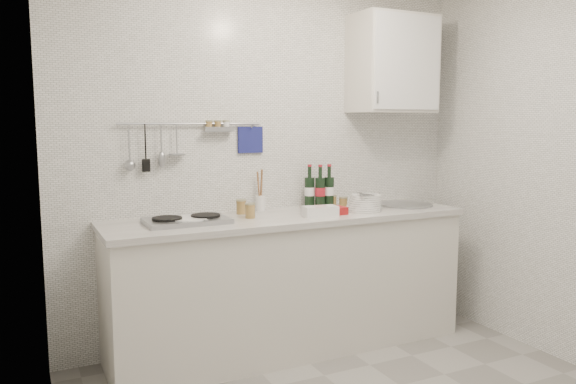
# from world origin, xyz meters

# --- Properties ---
(back_wall) EXTENTS (3.00, 0.02, 2.50)m
(back_wall) POSITION_xyz_m (0.00, 1.40, 1.25)
(back_wall) COLOR silver
(back_wall) RESTS_ON floor
(wall_left) EXTENTS (0.02, 2.80, 2.50)m
(wall_left) POSITION_xyz_m (-1.50, 0.00, 1.25)
(wall_left) COLOR silver
(wall_left) RESTS_ON floor
(counter) EXTENTS (2.44, 0.64, 0.96)m
(counter) POSITION_xyz_m (0.01, 1.10, 0.43)
(counter) COLOR beige
(counter) RESTS_ON floor
(wall_rail) EXTENTS (0.98, 0.09, 0.34)m
(wall_rail) POSITION_xyz_m (-0.60, 1.37, 1.43)
(wall_rail) COLOR #93969B
(wall_rail) RESTS_ON back_wall
(wall_cabinet) EXTENTS (0.60, 0.38, 0.70)m
(wall_cabinet) POSITION_xyz_m (0.90, 1.22, 1.95)
(wall_cabinet) COLOR beige
(wall_cabinet) RESTS_ON back_wall
(plate_stack_hob) EXTENTS (0.26, 0.26, 0.03)m
(plate_stack_hob) POSITION_xyz_m (-0.70, 1.08, 0.94)
(plate_stack_hob) COLOR #4A4EA9
(plate_stack_hob) RESTS_ON counter
(plate_stack_sink) EXTENTS (0.27, 0.26, 0.12)m
(plate_stack_sink) POSITION_xyz_m (0.55, 1.04, 0.97)
(plate_stack_sink) COLOR white
(plate_stack_sink) RESTS_ON counter
(wine_bottles) EXTENTS (0.21, 0.12, 0.31)m
(wine_bottles) POSITION_xyz_m (0.32, 1.26, 1.07)
(wine_bottles) COLOR black
(wine_bottles) RESTS_ON counter
(butter_dish) EXTENTS (0.24, 0.14, 0.07)m
(butter_dish) POSITION_xyz_m (0.15, 0.95, 0.95)
(butter_dish) COLOR white
(butter_dish) RESTS_ON counter
(strawberry_punnet) EXTENTS (0.13, 0.13, 0.05)m
(strawberry_punnet) POSITION_xyz_m (0.29, 0.98, 0.94)
(strawberry_punnet) COLOR #B2131E
(strawberry_punnet) RESTS_ON counter
(utensil_crock) EXTENTS (0.07, 0.07, 0.29)m
(utensil_crock) POSITION_xyz_m (-0.11, 1.33, 0.99)
(utensil_crock) COLOR white
(utensil_crock) RESTS_ON counter
(jar_a) EXTENTS (0.07, 0.07, 0.10)m
(jar_a) POSITION_xyz_m (-0.28, 1.27, 0.97)
(jar_a) COLOR olive
(jar_a) RESTS_ON counter
(jar_b) EXTENTS (0.06, 0.06, 0.07)m
(jar_b) POSITION_xyz_m (0.50, 1.24, 0.96)
(jar_b) COLOR olive
(jar_b) RESTS_ON counter
(jar_c) EXTENTS (0.07, 0.07, 0.09)m
(jar_c) POSITION_xyz_m (0.42, 1.26, 0.96)
(jar_c) COLOR olive
(jar_c) RESTS_ON counter
(jar_d) EXTENTS (0.07, 0.07, 0.10)m
(jar_d) POSITION_xyz_m (-0.28, 1.10, 0.97)
(jar_d) COLOR olive
(jar_d) RESTS_ON counter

